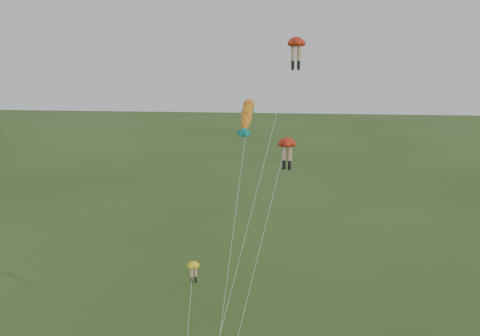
# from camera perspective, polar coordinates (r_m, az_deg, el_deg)

# --- Properties ---
(legs_kite_red_high) EXTENTS (5.86, 14.25, 21.49)m
(legs_kite_red_high) POSITION_cam_1_polar(r_m,az_deg,el_deg) (40.52, 5.86, 12.47)
(legs_kite_red_high) COLOR red
(legs_kite_red_high) RESTS_ON ground
(legs_kite_red_mid) EXTENTS (4.42, 11.61, 14.59)m
(legs_kite_red_mid) POSITION_cam_1_polar(r_m,az_deg,el_deg) (37.31, 4.93, 2.06)
(legs_kite_red_mid) COLOR red
(legs_kite_red_mid) RESTS_ON ground
(legs_kite_yellow) EXTENTS (1.15, 5.11, 7.39)m
(legs_kite_yellow) POSITION_cam_1_polar(r_m,az_deg,el_deg) (34.60, -5.06, -11.21)
(legs_kite_yellow) COLOR yellow
(legs_kite_yellow) RESTS_ON ground
(fish_kite) EXTENTS (1.85, 11.71, 17.32)m
(fish_kite) POSITION_cam_1_polar(r_m,az_deg,el_deg) (38.19, 0.75, 5.54)
(fish_kite) COLOR yellow
(fish_kite) RESTS_ON ground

